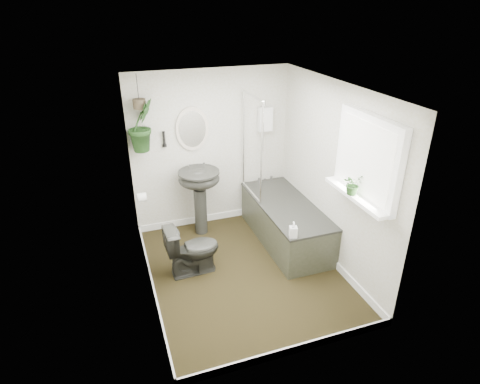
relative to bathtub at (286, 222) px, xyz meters
name	(u,v)px	position (x,y,z in m)	size (l,w,h in m)	color
floor	(244,272)	(-0.80, -0.50, -0.30)	(2.30, 2.80, 0.02)	black
ceiling	(245,87)	(-0.80, -0.50, 2.02)	(2.30, 2.80, 0.02)	white
wall_back	(211,150)	(-0.80, 0.91, 0.86)	(2.30, 0.02, 2.30)	silver
wall_front	(301,257)	(-0.80, -1.91, 0.86)	(2.30, 0.02, 2.30)	silver
wall_left	(141,205)	(-1.96, -0.50, 0.86)	(0.02, 2.80, 2.30)	silver
wall_right	(333,176)	(0.36, -0.50, 0.86)	(0.02, 2.80, 2.30)	silver
skirting	(244,268)	(-0.80, -0.50, -0.24)	(2.30, 2.80, 0.10)	white
bathtub	(286,222)	(0.00, 0.00, 0.00)	(0.72, 1.72, 0.58)	#262622
bath_screen	(252,147)	(-0.33, 0.49, 0.99)	(0.04, 0.72, 1.40)	silver
shower_box	(265,119)	(0.00, 0.84, 1.26)	(0.20, 0.10, 0.35)	white
oval_mirror	(192,129)	(-1.07, 0.87, 1.21)	(0.46, 0.03, 0.62)	beige
wall_sconce	(164,139)	(-1.47, 0.86, 1.11)	(0.04, 0.04, 0.22)	black
toilet_roll_holder	(142,197)	(-1.90, 0.20, 0.61)	(0.11, 0.11, 0.11)	white
window_recess	(368,158)	(0.29, -1.20, 1.36)	(0.08, 1.00, 0.90)	white
window_sill	(357,196)	(0.22, -1.20, 0.94)	(0.18, 1.00, 0.04)	white
window_blinds	(364,159)	(0.24, -1.20, 1.36)	(0.01, 0.86, 0.76)	white
toilet	(193,249)	(-1.40, -0.29, 0.04)	(0.37, 0.65, 0.67)	#262622
pedestal_sink	(200,202)	(-1.07, 0.60, 0.20)	(0.58, 0.49, 0.98)	#262622
sill_plant	(353,184)	(0.17, -1.17, 1.07)	(0.20, 0.18, 0.23)	black
hanging_plant	(142,125)	(-1.76, 0.75, 1.36)	(0.37, 0.30, 0.68)	black
soap_bottle	(293,230)	(-0.29, -0.79, 0.39)	(0.09, 0.09, 0.20)	#2F2524
hanging_pot	(139,104)	(-1.76, 0.75, 1.64)	(0.16, 0.16, 0.12)	#443928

